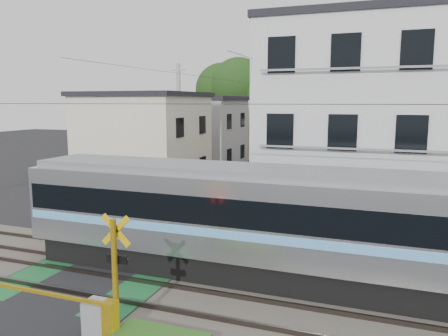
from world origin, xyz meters
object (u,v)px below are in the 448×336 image
at_px(crossing_signal_near, 101,310).
at_px(crossing_signal_far, 103,217).
at_px(commuter_train, 282,223).
at_px(pedestrian, 304,149).
at_px(apartment_block, 379,124).

height_order(crossing_signal_near, crossing_signal_far, same).
distance_m(commuter_train, crossing_signal_far, 8.92).
distance_m(commuter_train, pedestrian, 31.12).
relative_size(commuter_train, crossing_signal_near, 3.69).
bearing_deg(pedestrian, crossing_signal_near, 80.31).
distance_m(crossing_signal_near, crossing_signal_far, 8.95).
xyz_separation_m(crossing_signal_near, apartment_block, (5.91, 13.15, 3.94)).
relative_size(crossing_signal_far, pedestrian, 2.55).
distance_m(crossing_signal_far, pedestrian, 28.56).
distance_m(crossing_signal_near, apartment_block, 14.95).
bearing_deg(apartment_block, commuter_train, -107.39).
xyz_separation_m(commuter_train, crossing_signal_far, (-8.49, 2.45, -1.21)).
relative_size(crossing_signal_near, pedestrian, 2.55).
relative_size(apartment_block, pedestrian, 5.49).
bearing_deg(commuter_train, crossing_signal_far, 163.88).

